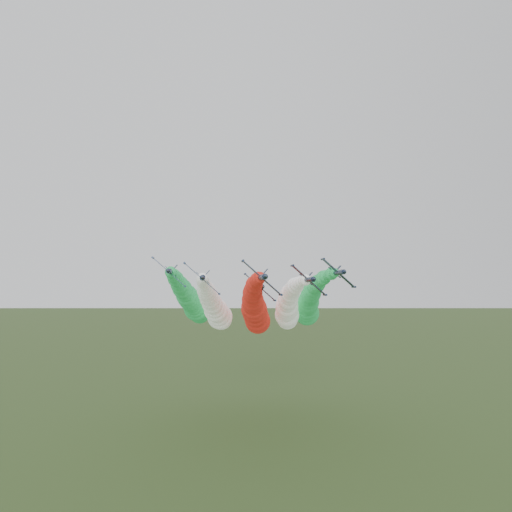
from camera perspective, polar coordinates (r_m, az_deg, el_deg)
The scene contains 7 objects.
ground at distance 113.26m, azimuth 3.34°, elevation -24.33°, with size 3000.00×3000.00×0.00m, color #435A27.
jet_lead at distance 133.20m, azimuth -0.11°, elevation -6.10°, with size 13.32×70.28×18.50m.
jet_inner_left at distance 142.23m, azimuth -4.72°, elevation -5.91°, with size 12.92×69.88×18.10m.
jet_inner_right at distance 145.91m, azimuth 3.69°, elevation -5.89°, with size 12.93×69.89×18.11m.
jet_outer_left at distance 149.41m, azimuth -7.44°, elevation -5.13°, with size 12.96×69.92×18.14m.
jet_outer_right at distance 152.67m, azimuth 6.13°, elevation -5.27°, with size 13.64×70.60×18.82m.
jet_trail at distance 158.75m, azimuth -0.12°, elevation -6.37°, with size 13.74×70.70×18.92m.
Camera 1 is at (-17.10, -104.60, 39.93)m, focal length 35.00 mm.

